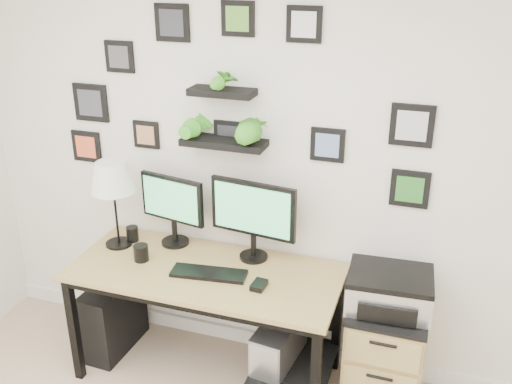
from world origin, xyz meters
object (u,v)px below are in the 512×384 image
at_px(desk, 213,286).
at_px(monitor_right, 253,214).
at_px(table_lamp, 112,179).
at_px(printer, 389,290).
at_px(mug, 141,253).
at_px(pc_tower_grey, 279,355).
at_px(monitor_left, 172,205).
at_px(pc_tower_black, 114,316).
at_px(file_cabinet, 385,355).

relative_size(desk, monitor_right, 2.98).
distance_m(table_lamp, printer, 1.75).
height_order(table_lamp, mug, table_lamp).
bearing_deg(mug, pc_tower_grey, 3.44).
xyz_separation_m(table_lamp, pc_tower_grey, (1.09, -0.08, -0.98)).
relative_size(monitor_left, pc_tower_grey, 0.98).
height_order(desk, pc_tower_black, desk).
xyz_separation_m(monitor_left, table_lamp, (-0.33, -0.12, 0.18)).
bearing_deg(table_lamp, monitor_right, 6.89).
xyz_separation_m(pc_tower_black, pc_tower_grey, (1.15, -0.00, -0.02)).
distance_m(desk, table_lamp, 0.89).
height_order(table_lamp, printer, table_lamp).
height_order(table_lamp, pc_tower_black, table_lamp).
distance_m(monitor_left, pc_tower_grey, 1.12).
xyz_separation_m(monitor_right, file_cabinet, (0.84, -0.12, -0.71)).
bearing_deg(mug, monitor_left, 69.37).
bearing_deg(monitor_right, table_lamp, -173.11).
relative_size(table_lamp, pc_tower_grey, 1.19).
bearing_deg(file_cabinet, pc_tower_black, -178.12).
xyz_separation_m(pc_tower_grey, file_cabinet, (0.62, 0.06, 0.11)).
bearing_deg(printer, monitor_left, 173.69).
xyz_separation_m(monitor_left, monitor_right, (0.54, -0.02, 0.03)).
xyz_separation_m(mug, pc_tower_grey, (0.86, 0.05, -0.58)).
bearing_deg(table_lamp, monitor_left, 20.42).
bearing_deg(printer, monitor_right, 170.93).
relative_size(pc_tower_grey, file_cabinet, 0.70).
distance_m(monitor_right, table_lamp, 0.89).
relative_size(monitor_left, file_cabinet, 0.68).
distance_m(desk, monitor_left, 0.56).
xyz_separation_m(monitor_left, mug, (-0.10, -0.26, -0.22)).
bearing_deg(printer, table_lamp, 179.06).
bearing_deg(pc_tower_black, file_cabinet, 4.15).
bearing_deg(pc_tower_black, printer, 3.86).
xyz_separation_m(monitor_left, pc_tower_grey, (0.76, -0.20, -0.80)).
bearing_deg(monitor_right, desk, -136.23).
bearing_deg(desk, printer, 2.76).
xyz_separation_m(table_lamp, printer, (1.70, -0.03, -0.43)).
distance_m(monitor_left, monitor_right, 0.54).
xyz_separation_m(desk, table_lamp, (-0.68, 0.08, 0.57)).
bearing_deg(monitor_left, printer, -6.31).
bearing_deg(pc_tower_grey, monitor_right, 140.64).
distance_m(pc_tower_black, file_cabinet, 1.77).
xyz_separation_m(monitor_right, printer, (0.83, -0.13, -0.27)).
xyz_separation_m(file_cabinet, printer, (-0.01, -0.01, 0.44)).
relative_size(monitor_left, table_lamp, 0.82).
distance_m(mug, file_cabinet, 1.55).
bearing_deg(pc_tower_grey, printer, 5.02).
bearing_deg(mug, file_cabinet, 4.41).
bearing_deg(table_lamp, pc_tower_black, -123.53).
distance_m(pc_tower_grey, printer, 0.82).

